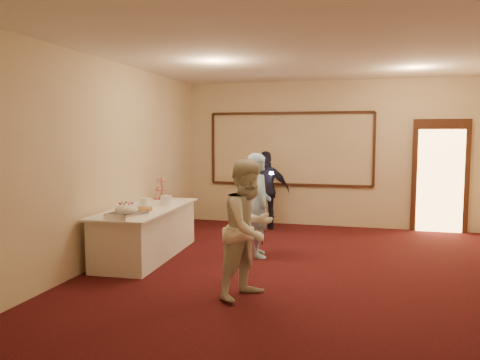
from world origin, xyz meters
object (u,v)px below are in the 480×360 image
Objects in this scene: buffet_table at (147,232)px; cupcake_stand at (161,190)px; tart at (144,210)px; woman at (249,229)px; plate_stack_a at (145,202)px; plate_stack_b at (166,200)px; pavlova_tray at (127,211)px; man at (259,205)px; guest at (267,190)px.

cupcake_stand is (-0.18, 0.97, 0.53)m from buffet_table.
woman reaches higher than tart.
plate_stack_a is 0.35m from plate_stack_b.
tart is (-0.06, -0.66, -0.05)m from plate_stack_b.
tart is at bearing 87.28° from woman.
cupcake_stand is (-0.31, 1.84, 0.07)m from pavlova_tray.
man reaches higher than cupcake_stand.
cupcake_stand reaches higher than tart.
woman is (1.97, -1.37, 0.42)m from buffet_table.
pavlova_tray is 2.04m from man.
plate_stack_b reaches higher than buffet_table.
cupcake_stand is at bearing 99.69° from pavlova_tray.
man is at bearing 80.82° from guest.
cupcake_stand is 2.23m from guest.
man is at bearing -15.38° from cupcake_stand.
guest reaches higher than plate_stack_a.
plate_stack_b is (0.07, 1.17, -0.01)m from pavlova_tray.
cupcake_stand is at bearing 68.63° from woman.
plate_stack_b is 0.67m from tart.
plate_stack_a reaches higher than tart.
plate_stack_b is at bearing 46.56° from plate_stack_a.
pavlova_tray is 1.87m from cupcake_stand.
woman is (1.78, -1.67, -0.04)m from plate_stack_b.
pavlova_tray is 1.17m from plate_stack_b.
plate_stack_b is 2.56m from guest.
plate_stack_a is (-0.05, 0.04, 0.46)m from buffet_table.
buffet_table is at bearing -123.46° from plate_stack_b.
woman reaches higher than man.
buffet_table is at bearing 81.17° from woman.
cupcake_stand is 1.44× the size of tart.
pavlova_tray reaches higher than buffet_table.
guest is (1.24, 2.93, -0.01)m from tart.
plate_stack_a is (0.14, -0.93, -0.08)m from cupcake_stand.
woman reaches higher than plate_stack_b.
woman is (0.29, -1.83, 0.00)m from man.
pavlova_tray is at bearing 52.63° from guest.
tart is at bearing -76.66° from cupcake_stand.
buffet_table is 4.10× the size of pavlova_tray.
woman is at bearing 81.16° from guest.
plate_stack_b reaches higher than tart.
buffet_table is at bearing -79.27° from cupcake_stand.
plate_stack_b is 2.44m from woman.
buffet_table is 1.53× the size of guest.
tart is at bearing 97.84° from man.
pavlova_tray reaches higher than plate_stack_a.
buffet_table is 1.12m from cupcake_stand.
plate_stack_b is (0.20, 0.30, 0.46)m from buffet_table.
cupcake_stand is 0.27× the size of guest.
buffet_table is 5.63× the size of cupcake_stand.
cupcake_stand is at bearing 28.23° from guest.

